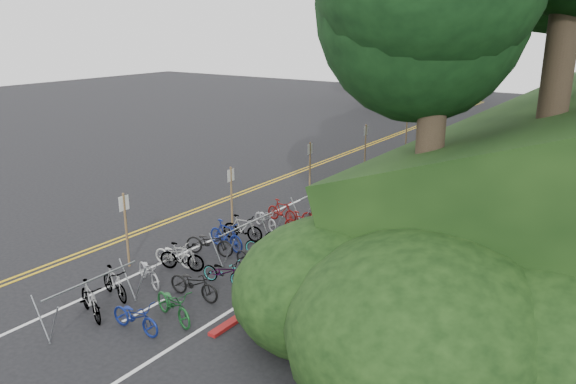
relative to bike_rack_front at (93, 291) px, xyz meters
name	(u,v)px	position (x,y,z in m)	size (l,w,h in m)	color
ground	(127,263)	(-2.45, 3.19, -0.93)	(120.00, 120.00, 0.00)	black
road_markings	(300,196)	(-1.82, 13.29, -0.92)	(7.47, 80.00, 0.01)	gold
red_curb	(414,203)	(3.25, 15.19, -0.88)	(0.25, 28.00, 0.10)	maroon
bike_rack_front	(93,291)	(0.00, 0.00, 0.00)	(1.19, 3.06, 1.28)	gray
bike_racks_rest	(372,173)	(0.55, 16.19, -0.07)	(1.14, 23.00, 1.17)	gray
signpost_near	(126,225)	(-2.15, 3.04, 0.57)	(0.08, 0.40, 2.63)	brown
signposts_rest	(340,152)	(-1.85, 17.19, 0.50)	(0.08, 18.40, 2.50)	brown
bike_front	(174,254)	(-0.91, 3.96, -0.51)	(1.59, 0.56, 0.84)	beige
bike_valet	(223,254)	(0.55, 4.85, -0.45)	(3.47, 11.44, 1.10)	slate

